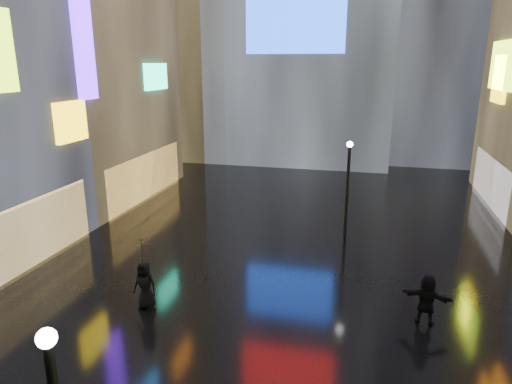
% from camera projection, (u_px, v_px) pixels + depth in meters
% --- Properties ---
extents(ground, '(140.00, 140.00, 0.00)m').
position_uv_depth(ground, '(294.00, 245.00, 22.84)').
color(ground, black).
rests_on(ground, ground).
extents(building_left_far, '(10.28, 12.00, 22.00)m').
position_uv_depth(building_left_far, '(67.00, 27.00, 29.13)').
color(building_left_far, black).
rests_on(building_left_far, ground).
extents(tower_flank_left, '(10.00, 10.00, 26.00)m').
position_uv_depth(tower_flank_left, '(189.00, 17.00, 43.05)').
color(tower_flank_left, black).
rests_on(tower_flank_left, ground).
extents(lamp_far, '(0.30, 0.30, 5.20)m').
position_uv_depth(lamp_far, '(347.00, 187.00, 22.44)').
color(lamp_far, black).
rests_on(lamp_far, ground).
extents(pedestrian_4, '(0.93, 0.63, 1.84)m').
position_uv_depth(pedestrian_4, '(145.00, 285.00, 16.83)').
color(pedestrian_4, black).
rests_on(pedestrian_4, ground).
extents(pedestrian_5, '(1.79, 0.87, 1.85)m').
position_uv_depth(pedestrian_5, '(427.00, 300.00, 15.77)').
color(pedestrian_5, black).
rests_on(pedestrian_5, ground).
extents(umbrella_2, '(1.27, 1.25, 0.92)m').
position_uv_depth(umbrella_2, '(143.00, 250.00, 16.45)').
color(umbrella_2, black).
rests_on(umbrella_2, pedestrian_4).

